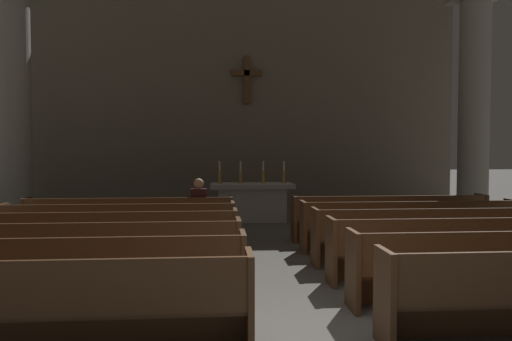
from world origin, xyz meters
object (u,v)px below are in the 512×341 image
object	(u,v)px
pew_right_row_5	(410,225)
candlestick_inner_right	(263,176)
column_right_second	(474,111)
pew_left_row_2	(63,277)
pew_right_row_3	(470,249)
candlestick_outer_left	(220,176)
pew_right_row_4	(436,236)
column_left_second	(14,108)
pew_left_row_4	(106,241)
pew_right_row_6	(389,217)
pew_left_row_6	(130,220)
candlestick_outer_right	(284,176)
pew_left_row_3	(88,256)
candlestick_inner_left	(241,176)
pew_left_row_5	(120,229)
altar	(252,201)
pew_left_row_1	(26,308)
lone_worshipper	(199,209)

from	to	relation	value
pew_right_row_5	candlestick_inner_right	world-z (taller)	candlestick_inner_right
column_right_second	pew_left_row_2	bearing A→B (deg)	-140.78
pew_right_row_3	candlestick_outer_left	world-z (taller)	candlestick_outer_left
pew_right_row_4	column_left_second	size ratio (longest dim) A/B	0.68
pew_left_row_4	pew_right_row_6	bearing A→B (deg)	22.35
pew_left_row_6	candlestick_outer_right	xyz separation A→B (m)	(3.52, 2.93, 0.71)
pew_left_row_3	pew_right_row_6	world-z (taller)	same
pew_left_row_2	candlestick_inner_left	world-z (taller)	candlestick_inner_left
pew_right_row_3	pew_right_row_6	distance (m)	3.29
pew_left_row_4	candlestick_inner_left	xyz separation A→B (m)	(2.37, 5.13, 0.71)
pew_left_row_3	pew_left_row_6	distance (m)	3.29
pew_right_row_4	pew_left_row_6	bearing A→B (deg)	157.65
pew_left_row_5	candlestick_outer_right	distance (m)	5.40
pew_left_row_6	altar	xyz separation A→B (m)	(2.67, 2.93, 0.06)
column_right_second	candlestick_inner_left	xyz separation A→B (m)	(-6.17, 0.36, -1.72)
pew_left_row_4	pew_left_row_5	world-z (taller)	same
column_left_second	candlestick_outer_left	bearing A→B (deg)	4.05
pew_right_row_4	pew_right_row_5	size ratio (longest dim) A/B	1.00
column_right_second	pew_left_row_3	bearing A→B (deg)	-145.49
column_right_second	candlestick_inner_left	size ratio (longest dim) A/B	10.23
candlestick_outer_left	candlestick_inner_left	size ratio (longest dim) A/B	1.00
pew_right_row_6	column_right_second	bearing A→B (deg)	38.86
pew_left_row_5	altar	size ratio (longest dim) A/B	1.86
pew_left_row_3	column_left_second	size ratio (longest dim) A/B	0.68
pew_right_row_6	altar	xyz separation A→B (m)	(-2.67, 2.93, 0.06)
candlestick_inner_left	pew_left_row_6	bearing A→B (deg)	-128.95
pew_right_row_5	candlestick_outer_right	bearing A→B (deg)	114.31
pew_right_row_4	pew_left_row_3	bearing A→B (deg)	-168.38
pew_right_row_5	candlestick_outer_left	bearing A→B (deg)	131.14
pew_left_row_1	candlestick_inner_left	world-z (taller)	candlestick_inner_left
candlestick_inner_right	pew_right_row_3	bearing A→B (deg)	-69.16
pew_left_row_1	column_left_second	size ratio (longest dim) A/B	0.68
pew_left_row_3	altar	world-z (taller)	altar
pew_right_row_4	altar	distance (m)	5.78
pew_left_row_4	column_left_second	distance (m)	6.24
pew_left_row_3	lone_worshipper	size ratio (longest dim) A/B	3.11
candlestick_outer_right	lone_worshipper	world-z (taller)	candlestick_outer_right
pew_right_row_3	candlestick_inner_left	size ratio (longest dim) A/B	7.00
pew_left_row_4	pew_right_row_3	xyz separation A→B (m)	(5.34, -1.10, 0.00)
pew_left_row_2	pew_left_row_6	xyz separation A→B (m)	(0.00, 4.39, 0.00)
pew_left_row_4	pew_right_row_5	distance (m)	5.45
candlestick_inner_right	pew_left_row_6	bearing A→B (deg)	-135.37
pew_right_row_5	pew_left_row_5	bearing A→B (deg)	180.00
candlestick_outer_right	lone_worshipper	bearing A→B (deg)	-126.60
pew_left_row_5	pew_right_row_3	bearing A→B (deg)	-22.35
column_left_second	candlestick_outer_right	world-z (taller)	column_left_second
pew_left_row_1	pew_left_row_4	distance (m)	3.29
pew_left_row_5	pew_right_row_3	distance (m)	5.77
pew_left_row_1	pew_left_row_5	bearing A→B (deg)	90.00
pew_right_row_4	pew_right_row_6	distance (m)	2.20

